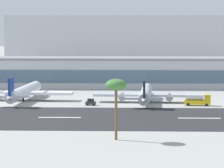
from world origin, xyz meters
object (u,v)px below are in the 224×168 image
(airliner_black_tail_gate_1, at_px, (146,94))
(airliner_navy_tail_gate_0, at_px, (23,92))
(service_baggage_tug_0, at_px, (91,102))
(service_fuel_truck_2, at_px, (198,99))
(distant_hotel_block, at_px, (116,42))
(palm_tree_0, at_px, (116,87))
(terminal_building, at_px, (96,72))

(airliner_black_tail_gate_1, bearing_deg, airliner_navy_tail_gate_0, 87.89)
(service_baggage_tug_0, bearing_deg, service_fuel_truck_2, 12.22)
(service_fuel_truck_2, bearing_deg, distant_hotel_block, 105.35)
(palm_tree_0, bearing_deg, terminal_building, 95.62)
(terminal_building, bearing_deg, service_baggage_tug_0, -88.06)
(terminal_building, bearing_deg, distant_hotel_block, 87.97)
(service_baggage_tug_0, relative_size, palm_tree_0, 0.25)
(airliner_black_tail_gate_1, height_order, service_fuel_truck_2, airliner_black_tail_gate_1)
(terminal_building, relative_size, service_fuel_truck_2, 17.39)
(service_baggage_tug_0, bearing_deg, terminal_building, 103.30)
(airliner_black_tail_gate_1, height_order, palm_tree_0, palm_tree_0)
(airliner_navy_tail_gate_0, distance_m, palm_tree_0, 81.00)
(terminal_building, relative_size, palm_tree_0, 10.93)
(airliner_black_tail_gate_1, relative_size, service_fuel_truck_2, 4.91)
(airliner_navy_tail_gate_0, bearing_deg, airliner_black_tail_gate_1, -92.34)
(airliner_navy_tail_gate_0, bearing_deg, distant_hotel_block, -5.58)
(distant_hotel_block, height_order, service_fuel_truck_2, distant_hotel_block)
(distant_hotel_block, xyz_separation_m, palm_tree_0, (7.36, -258.70, -4.85))
(airliner_navy_tail_gate_0, height_order, service_baggage_tug_0, airliner_navy_tail_gate_0)
(airliner_navy_tail_gate_0, relative_size, palm_tree_0, 3.27)
(service_fuel_truck_2, bearing_deg, airliner_navy_tail_gate_0, 175.31)
(airliner_black_tail_gate_1, bearing_deg, distant_hotel_block, 7.67)
(palm_tree_0, bearing_deg, distant_hotel_block, 91.63)
(distant_hotel_block, bearing_deg, palm_tree_0, -88.37)
(terminal_building, bearing_deg, airliner_black_tail_gate_1, -69.58)
(terminal_building, height_order, service_baggage_tug_0, terminal_building)
(distant_hotel_block, bearing_deg, airliner_black_tail_gate_1, -85.31)
(terminal_building, relative_size, airliner_black_tail_gate_1, 3.54)
(service_baggage_tug_0, height_order, service_fuel_truck_2, service_fuel_truck_2)
(airliner_black_tail_gate_1, distance_m, service_baggage_tug_0, 20.01)
(terminal_building, xyz_separation_m, palm_tree_0, (12.16, -123.60, 5.63))
(service_baggage_tug_0, xyz_separation_m, service_fuel_truck_2, (35.09, 0.53, 0.98))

